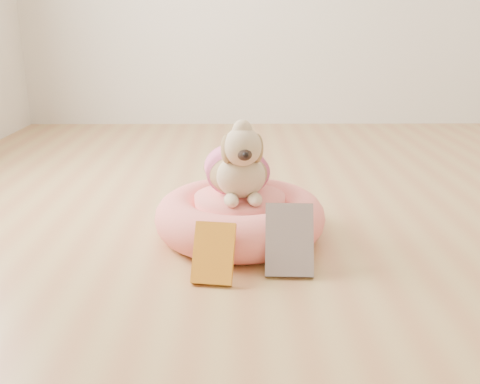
{
  "coord_description": "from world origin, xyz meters",
  "views": [
    {
      "loc": [
        -0.45,
        -1.78,
        0.73
      ],
      "look_at": [
        -0.43,
        -0.05,
        0.18
      ],
      "focal_mm": 40.0,
      "sensor_mm": 36.0,
      "label": 1
    }
  ],
  "objects_px": {
    "dog": "(238,154)",
    "book_yellow": "(214,253)",
    "pet_bed": "(240,217)",
    "book_white": "(289,240)"
  },
  "relations": [
    {
      "from": "dog",
      "to": "book_yellow",
      "type": "bearing_deg",
      "value": -108.86
    },
    {
      "from": "pet_bed",
      "to": "book_white",
      "type": "relative_size",
      "value": 2.68
    },
    {
      "from": "book_yellow",
      "to": "dog",
      "type": "bearing_deg",
      "value": 87.02
    },
    {
      "from": "pet_bed",
      "to": "book_yellow",
      "type": "height_order",
      "value": "book_yellow"
    },
    {
      "from": "pet_bed",
      "to": "dog",
      "type": "relative_size",
      "value": 1.53
    },
    {
      "from": "book_yellow",
      "to": "book_white",
      "type": "distance_m",
      "value": 0.24
    },
    {
      "from": "dog",
      "to": "book_white",
      "type": "bearing_deg",
      "value": -69.15
    },
    {
      "from": "dog",
      "to": "book_yellow",
      "type": "height_order",
      "value": "dog"
    },
    {
      "from": "pet_bed",
      "to": "dog",
      "type": "bearing_deg",
      "value": 114.89
    },
    {
      "from": "pet_bed",
      "to": "dog",
      "type": "xyz_separation_m",
      "value": [
        -0.01,
        0.01,
        0.22
      ]
    }
  ]
}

